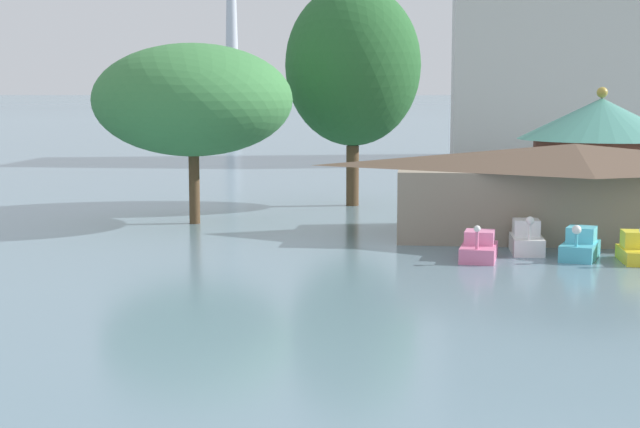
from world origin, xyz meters
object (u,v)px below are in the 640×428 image
Objects in this scene: pedal_boat_pink at (479,248)px; pedal_boat_white at (527,240)px; pedal_boat_cyan at (580,246)px; shoreline_tree_mid at (353,66)px; background_building_block at (571,27)px; shoreline_tree_tall_left at (193,100)px; pedal_boat_yellow at (637,250)px; green_roof_pavilion at (600,145)px; boathouse at (573,188)px.

pedal_boat_pink is 2.93m from pedal_boat_white.
shoreline_tree_mid is (-11.11, 18.04, 8.08)m from pedal_boat_cyan.
background_building_block is at bearing 170.05° from pedal_boat_white.
pedal_boat_white is 19.48m from shoreline_tree_tall_left.
pedal_boat_yellow is at bearing -54.22° from shoreline_tree_mid.
pedal_boat_yellow is at bearing 94.34° from pedal_boat_cyan.
pedal_boat_yellow is at bearing -95.65° from green_roof_pavilion.
boathouse is at bearing -104.28° from green_roof_pavilion.
shoreline_tree_tall_left is (-16.85, 7.68, 6.04)m from pedal_boat_white.
pedal_boat_yellow is at bearing 66.85° from pedal_boat_white.
pedal_boat_cyan is 0.28× the size of green_roof_pavilion.
pedal_boat_cyan is at bearing -58.37° from shoreline_tree_mid.
pedal_boat_pink is 1.17× the size of pedal_boat_yellow.
pedal_boat_pink is 1.02× the size of pedal_boat_cyan.
shoreline_tree_tall_left reaches higher than green_roof_pavilion.
pedal_boat_cyan is 1.15× the size of pedal_boat_yellow.
pedal_boat_white is at bearing 138.98° from pedal_boat_pink.
shoreline_tree_mid is (7.86, 9.03, 2.00)m from shoreline_tree_tall_left.
pedal_boat_white reaches higher than pedal_boat_yellow.
pedal_boat_white is 6.16m from boathouse.
green_roof_pavilion is 0.39× the size of background_building_block.
shoreline_tree_mid is at bearing -131.11° from pedal_boat_cyan.
pedal_boat_white is 0.26× the size of green_roof_pavilion.
pedal_boat_cyan is 0.28× the size of shoreline_tree_tall_left.
pedal_boat_cyan is 0.16× the size of boathouse.
pedal_boat_cyan is 0.11× the size of background_building_block.
pedal_boat_white is at bearing -107.97° from green_roof_pavilion.
green_roof_pavilion is 0.99× the size of shoreline_tree_tall_left.
background_building_block is (7.99, 60.91, 12.87)m from pedal_boat_cyan.
boathouse is at bearing -97.72° from background_building_block.
pedal_boat_cyan is 22.28m from green_roof_pavilion.
shoreline_tree_mid is 47.18m from background_building_block.
pedal_boat_white is 2.51m from pedal_boat_cyan.
pedal_boat_white is at bearing -112.96° from pedal_boat_yellow.
pedal_boat_cyan is at bearing -97.47° from background_building_block.
pedal_boat_yellow is at bearing -76.87° from boathouse.
boathouse reaches higher than pedal_boat_pink.
shoreline_tree_mid reaches higher than pedal_boat_yellow.
pedal_boat_yellow is 0.14× the size of boathouse.
green_roof_pavilion is at bearing 161.71° from pedal_boat_white.
pedal_boat_cyan is at bearing -95.37° from boathouse.
green_roof_pavilion is 40.65m from background_building_block.
shoreline_tree_tall_left is at bearing -114.29° from pedal_boat_yellow.
background_building_block is (5.72, 61.43, 12.90)m from pedal_boat_yellow.
boathouse is (2.74, 5.21, 1.80)m from pedal_boat_white.
boathouse is (-1.65, 7.06, 1.87)m from pedal_boat_yellow.
pedal_boat_pink is 24.10m from green_roof_pavilion.
shoreline_tree_tall_left is 12.14m from shoreline_tree_mid.
background_building_block reaches higher than pedal_boat_pink.
background_building_block reaches higher than boathouse.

